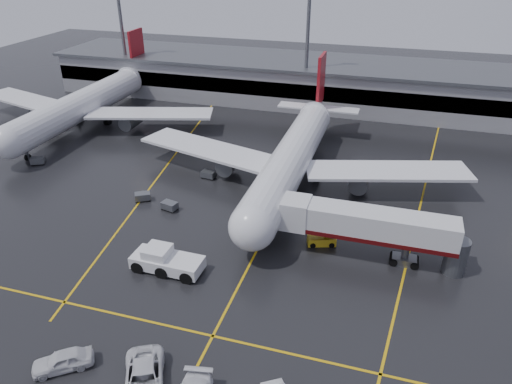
% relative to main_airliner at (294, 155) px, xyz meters
% --- Properties ---
extents(ground, '(220.00, 220.00, 0.00)m').
position_rel_main_airliner_xyz_m(ground, '(0.00, -9.70, -4.21)').
color(ground, black).
rests_on(ground, ground).
extents(apron_line_centre, '(0.25, 90.00, 0.02)m').
position_rel_main_airliner_xyz_m(apron_line_centre, '(0.00, -9.70, -4.20)').
color(apron_line_centre, gold).
rests_on(apron_line_centre, ground).
extents(apron_line_stop, '(60.00, 0.25, 0.02)m').
position_rel_main_airliner_xyz_m(apron_line_stop, '(0.00, -31.70, -4.20)').
color(apron_line_stop, gold).
rests_on(apron_line_stop, ground).
extents(apron_line_left, '(9.99, 69.35, 0.02)m').
position_rel_main_airliner_xyz_m(apron_line_left, '(-20.00, 0.30, -4.20)').
color(apron_line_left, gold).
rests_on(apron_line_left, ground).
extents(apron_line_right, '(7.57, 69.64, 0.02)m').
position_rel_main_airliner_xyz_m(apron_line_right, '(18.00, 0.30, -4.20)').
color(apron_line_right, gold).
rests_on(apron_line_right, ground).
extents(terminal, '(122.00, 19.00, 8.60)m').
position_rel_main_airliner_xyz_m(terminal, '(0.00, 38.23, 0.11)').
color(terminal, gray).
rests_on(terminal, ground).
extents(light_mast_left, '(3.00, 1.20, 25.45)m').
position_rel_main_airliner_xyz_m(light_mast_left, '(-45.00, 32.30, 10.27)').
color(light_mast_left, '#595B60').
rests_on(light_mast_left, ground).
extents(light_mast_mid, '(3.00, 1.20, 25.45)m').
position_rel_main_airliner_xyz_m(light_mast_mid, '(-5.00, 32.30, 10.27)').
color(light_mast_mid, '#595B60').
rests_on(light_mast_mid, ground).
extents(main_airliner, '(48.80, 45.60, 14.10)m').
position_rel_main_airliner_xyz_m(main_airliner, '(0.00, 0.00, 0.00)').
color(main_airliner, silver).
rests_on(main_airliner, ground).
extents(second_airliner, '(48.80, 45.60, 14.10)m').
position_rel_main_airliner_xyz_m(second_airliner, '(-42.00, 12.00, 0.00)').
color(second_airliner, silver).
rests_on(second_airliner, ground).
extents(jet_bridge, '(19.90, 3.40, 6.05)m').
position_rel_main_airliner_xyz_m(jet_bridge, '(11.87, -15.70, -0.28)').
color(jet_bridge, silver).
rests_on(jet_bridge, ground).
extents(pushback_tractor, '(7.69, 3.43, 2.72)m').
position_rel_main_airliner_xyz_m(pushback_tractor, '(-8.29, -24.07, -3.13)').
color(pushback_tractor, silver).
rests_on(pushback_tractor, ground).
extents(belt_loader, '(3.50, 2.33, 2.05)m').
position_rel_main_airliner_xyz_m(belt_loader, '(6.77, -14.60, -3.70)').
color(belt_loader, gold).
rests_on(belt_loader, ground).
extents(service_van_a, '(5.72, 7.33, 1.85)m').
position_rel_main_airliner_xyz_m(service_van_a, '(-3.10, -38.40, -3.28)').
color(service_van_a, silver).
rests_on(service_van_a, ground).
extents(service_van_d, '(5.09, 4.43, 1.66)m').
position_rel_main_airliner_xyz_m(service_van_d, '(-10.47, -38.55, -3.38)').
color(service_van_d, silver).
rests_on(service_van_d, ground).
extents(baggage_cart_a, '(2.25, 1.73, 1.12)m').
position_rel_main_airliner_xyz_m(baggage_cart_a, '(-13.49, -12.50, -3.58)').
color(baggage_cart_a, '#595B60').
rests_on(baggage_cart_a, ground).
extents(baggage_cart_b, '(2.38, 2.13, 1.12)m').
position_rel_main_airliner_xyz_m(baggage_cart_b, '(-18.04, -11.27, -3.58)').
color(baggage_cart_b, '#595B60').
rests_on(baggage_cart_b, ground).
extents(baggage_cart_c, '(2.15, 1.54, 1.12)m').
position_rel_main_airliner_xyz_m(baggage_cart_c, '(-12.08, -2.42, -3.58)').
color(baggage_cart_c, '#595B60').
rests_on(baggage_cart_c, ground).
extents(baggage_cart_d, '(2.34, 1.96, 1.12)m').
position_rel_main_airliner_xyz_m(baggage_cart_d, '(-47.34, 0.32, -3.58)').
color(baggage_cart_d, '#595B60').
rests_on(baggage_cart_d, ground).
extents(baggage_cart_e, '(2.38, 2.12, 1.12)m').
position_rel_main_airliner_xyz_m(baggage_cart_e, '(-39.34, -5.65, -3.58)').
color(baggage_cart_e, '#595B60').
rests_on(baggage_cart_e, ground).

